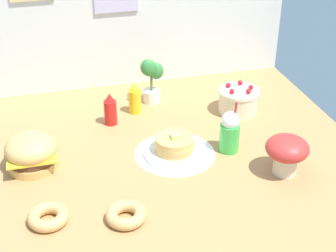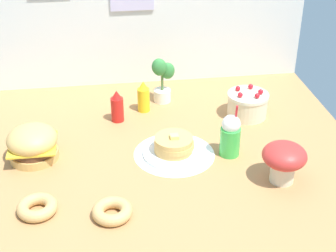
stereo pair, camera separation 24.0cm
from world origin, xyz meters
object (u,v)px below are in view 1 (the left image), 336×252
at_px(donut_chocolate, 126,215).
at_px(potted_plant, 151,79).
at_px(layer_cake, 238,100).
at_px(pancake_stack, 175,146).
at_px(mushroom_stool, 287,151).
at_px(ketchup_bottle, 110,110).
at_px(cream_soda_cup, 230,132).
at_px(donut_pink_glaze, 48,217).
at_px(mustard_bottle, 135,99).
at_px(burger, 31,152).

distance_m(donut_chocolate, potted_plant, 1.04).
distance_m(layer_cake, donut_chocolate, 1.07).
distance_m(pancake_stack, mushroom_stool, 0.53).
height_order(pancake_stack, ketchup_bottle, ketchup_bottle).
distance_m(cream_soda_cup, potted_plant, 0.65).
distance_m(cream_soda_cup, donut_pink_glaze, 0.94).
bearing_deg(pancake_stack, mushroom_stool, -32.38).
xyz_separation_m(potted_plant, mushroom_stool, (0.43, -0.84, -0.03)).
bearing_deg(ketchup_bottle, mustard_bottle, 31.81).
distance_m(pancake_stack, ketchup_bottle, 0.45).
height_order(donut_pink_glaze, mushroom_stool, mushroom_stool).
relative_size(burger, cream_soda_cup, 0.88).
relative_size(pancake_stack, layer_cake, 1.36).
relative_size(mustard_bottle, mushroom_stool, 0.91).
bearing_deg(pancake_stack, potted_plant, 88.20).
height_order(donut_chocolate, potted_plant, potted_plant).
bearing_deg(cream_soda_cup, mustard_bottle, 126.08).
bearing_deg(donut_pink_glaze, ketchup_bottle, 62.93).
bearing_deg(ketchup_bottle, pancake_stack, -55.88).
xyz_separation_m(donut_pink_glaze, mushroom_stool, (1.06, 0.07, 0.09)).
bearing_deg(donut_chocolate, donut_pink_glaze, 167.38).
relative_size(donut_chocolate, mushroom_stool, 0.85).
bearing_deg(donut_pink_glaze, potted_plant, 55.18).
xyz_separation_m(mustard_bottle, donut_pink_glaze, (-0.52, -0.81, -0.06)).
bearing_deg(donut_pink_glaze, mustard_bottle, 57.49).
distance_m(burger, cream_soda_cup, 0.94).
height_order(burger, cream_soda_cup, cream_soda_cup).
xyz_separation_m(ketchup_bottle, donut_pink_glaze, (-0.37, -0.72, -0.06)).
xyz_separation_m(layer_cake, mushroom_stool, (-0.01, -0.60, 0.05)).
xyz_separation_m(layer_cake, donut_pink_glaze, (-1.07, -0.67, -0.04)).
xyz_separation_m(ketchup_bottle, mustard_bottle, (0.15, 0.09, 0.00)).
height_order(burger, donut_chocolate, burger).
height_order(potted_plant, mushroom_stool, potted_plant).
bearing_deg(cream_soda_cup, donut_chocolate, -146.73).
bearing_deg(potted_plant, mustard_bottle, -139.39).
xyz_separation_m(burger, mustard_bottle, (0.57, 0.40, 0.00)).
bearing_deg(donut_pink_glaze, burger, 96.47).
bearing_deg(donut_chocolate, cream_soda_cup, 33.27).
bearing_deg(burger, donut_pink_glaze, -83.53).
bearing_deg(mustard_bottle, mushroom_stool, -53.88).
relative_size(layer_cake, mustard_bottle, 1.25).
distance_m(donut_pink_glaze, donut_chocolate, 0.31).
relative_size(burger, donut_chocolate, 1.43).
distance_m(donut_chocolate, mushroom_stool, 0.78).
bearing_deg(layer_cake, pancake_stack, -144.56).
xyz_separation_m(mustard_bottle, donut_chocolate, (-0.22, -0.88, -0.06)).
relative_size(mustard_bottle, cream_soda_cup, 0.67).
height_order(layer_cake, mustard_bottle, mustard_bottle).
xyz_separation_m(cream_soda_cup, donut_pink_glaze, (-0.88, -0.31, -0.08)).
xyz_separation_m(pancake_stack, layer_cake, (0.45, 0.32, 0.03)).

